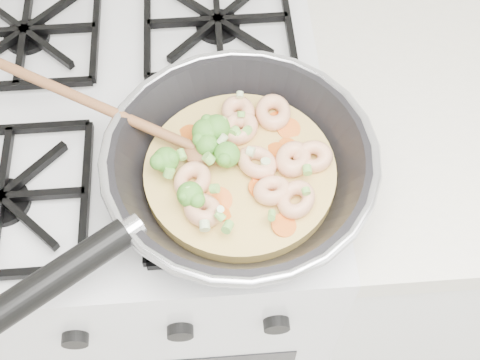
{
  "coord_description": "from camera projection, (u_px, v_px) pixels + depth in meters",
  "views": [
    {
      "loc": [
        0.13,
        1.11,
        1.63
      ],
      "look_at": [
        0.16,
        1.55,
        0.93
      ],
      "focal_mm": 47.41,
      "sensor_mm": 36.0,
      "label": 1
    }
  ],
  "objects": [
    {
      "name": "stove",
      "position": [
        156.0,
        242.0,
        1.3
      ],
      "size": [
        0.6,
        0.6,
        0.92
      ],
      "color": "white",
      "rests_on": "ground"
    },
    {
      "name": "skillet",
      "position": [
        235.0,
        168.0,
        0.79
      ],
      "size": [
        0.49,
        0.39,
        0.1
      ],
      "rotation": [
        0.0,
        0.0,
        -0.07
      ],
      "color": "black",
      "rests_on": "stove"
    }
  ]
}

